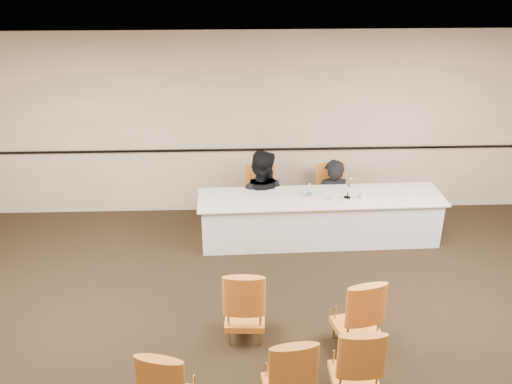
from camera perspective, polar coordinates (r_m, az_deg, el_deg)
The scene contains 19 objects.
floor at distance 6.48m, azimuth 1.67°, elevation -17.86°, with size 10.00×10.00×0.00m, color black.
ceiling at distance 4.95m, azimuth 2.10°, elevation 8.44°, with size 10.00×10.00×0.00m, color white.
wall_back at distance 9.21m, azimuth 0.18°, elevation 6.69°, with size 10.00×0.04×3.00m, color beige.
wall_rail at distance 9.30m, azimuth 0.18°, elevation 4.28°, with size 9.80×0.04×0.03m, color black.
panel_table at distance 8.73m, azimuth 6.39°, elevation -2.64°, with size 3.67×0.85×0.74m, color silver, non-canonical shape.
panelist_main at distance 9.31m, azimuth 7.49°, elevation -1.53°, with size 0.61×0.40×1.67m, color black.
panelist_main_chair at distance 9.22m, azimuth 7.56°, elevation -0.40°, with size 0.50×0.50×0.95m, color orange, non-canonical shape.
panelist_second at distance 9.11m, azimuth 0.46°, elevation -1.12°, with size 0.87×0.68×1.80m, color black.
panelist_second_chair at distance 9.07m, azimuth 0.46°, elevation -0.60°, with size 0.50×0.50×0.95m, color orange, non-canonical shape.
papers at distance 8.59m, azimuth 8.86°, elevation -0.53°, with size 0.30×0.22×0.00m, color silver.
microphone at distance 8.52m, azimuth 9.17°, elevation 0.25°, with size 0.10×0.20×0.28m, color black, non-canonical shape.
water_bottle at distance 8.49m, azimuth 5.36°, elevation 0.17°, with size 0.07×0.07×0.22m, color #177580, non-canonical shape.
drinking_glass at distance 8.46m, azimuth 7.64°, elevation -0.51°, with size 0.06×0.06×0.10m, color silver.
coffee_cup at distance 8.56m, azimuth 10.73°, elevation -0.30°, with size 0.09×0.09×0.13m, color white.
aud_chair_front_mid at distance 6.69m, azimuth -1.12°, elevation -10.96°, with size 0.50×0.50×0.95m, color orange, non-canonical shape.
aud_chair_front_right at distance 6.65m, azimuth 10.05°, elevation -11.67°, with size 0.50×0.50×0.95m, color orange, non-canonical shape.
aud_chair_back_left at distance 5.76m, azimuth -8.62°, elevation -18.44°, with size 0.50×0.50×0.95m, color orange, non-canonical shape.
aud_chair_back_mid at distance 5.83m, azimuth 3.25°, elevation -17.46°, with size 0.50×0.50×0.95m, color orange, non-canonical shape.
aud_chair_back_right at distance 6.02m, azimuth 9.90°, elevation -16.23°, with size 0.50×0.50×0.95m, color orange, non-canonical shape.
Camera 1 is at (-0.36, -4.72, 4.43)m, focal length 40.00 mm.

